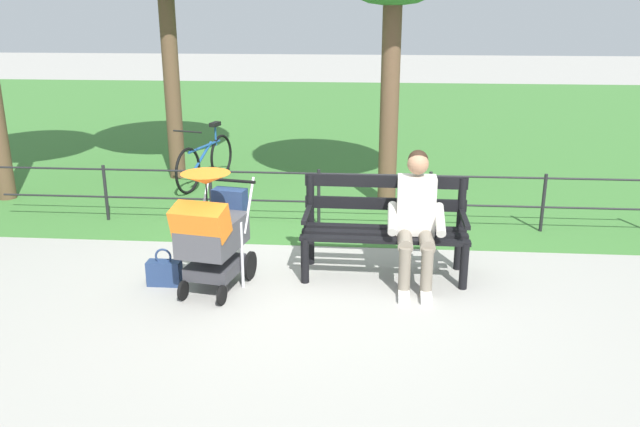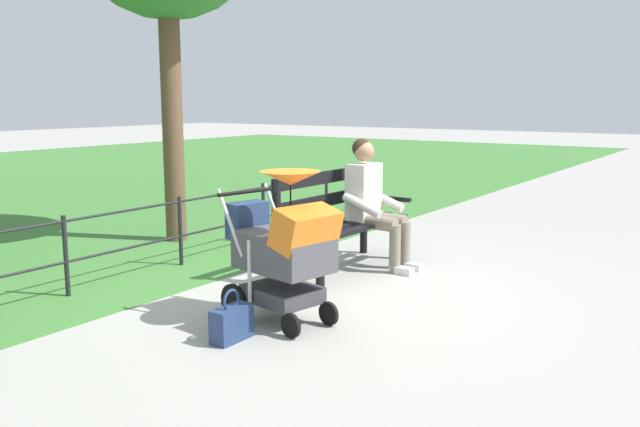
{
  "view_description": "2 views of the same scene",
  "coord_description": "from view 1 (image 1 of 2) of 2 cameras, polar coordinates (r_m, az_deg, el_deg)",
  "views": [
    {
      "loc": [
        -0.62,
        5.92,
        2.56
      ],
      "look_at": [
        -0.16,
        0.23,
        0.72
      ],
      "focal_mm": 36.38,
      "sensor_mm": 36.0,
      "label": 1
    },
    {
      "loc": [
        4.65,
        3.38,
        1.66
      ],
      "look_at": [
        0.01,
        0.2,
        0.7
      ],
      "focal_mm": 37.63,
      "sensor_mm": 36.0,
      "label": 2
    }
  ],
  "objects": [
    {
      "name": "ground_plane",
      "position": [
        6.48,
        -1.22,
        -5.38
      ],
      "size": [
        60.0,
        60.0,
        0.0
      ],
      "primitive_type": "plane",
      "color": "#9E9B93"
    },
    {
      "name": "bicycle",
      "position": [
        9.74,
        -10.04,
        4.6
      ],
      "size": [
        0.56,
        1.62,
        0.89
      ],
      "color": "black",
      "rests_on": "ground"
    },
    {
      "name": "person_on_bench",
      "position": [
        6.12,
        8.47,
        -0.2
      ],
      "size": [
        0.54,
        0.74,
        1.28
      ],
      "color": "slate",
      "rests_on": "ground"
    },
    {
      "name": "park_fence",
      "position": [
        7.73,
        1.96,
        1.85
      ],
      "size": [
        7.92,
        0.04,
        0.7
      ],
      "color": "black",
      "rests_on": "ground"
    },
    {
      "name": "handbag",
      "position": [
        6.37,
        -13.53,
        -5.05
      ],
      "size": [
        0.32,
        0.14,
        0.37
      ],
      "color": "navy",
      "rests_on": "ground"
    },
    {
      "name": "park_bench",
      "position": [
        6.37,
        5.7,
        -0.81
      ],
      "size": [
        1.61,
        0.62,
        0.96
      ],
      "color": "black",
      "rests_on": "ground"
    },
    {
      "name": "grass_lawn",
      "position": [
        14.95,
        2.24,
        8.03
      ],
      "size": [
        40.0,
        16.0,
        0.01
      ],
      "primitive_type": "cube",
      "color": "#3D7533",
      "rests_on": "ground"
    },
    {
      "name": "stroller",
      "position": [
        6.0,
        -9.46,
        -1.46
      ],
      "size": [
        0.65,
        0.96,
        1.15
      ],
      "color": "black",
      "rests_on": "ground"
    }
  ]
}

